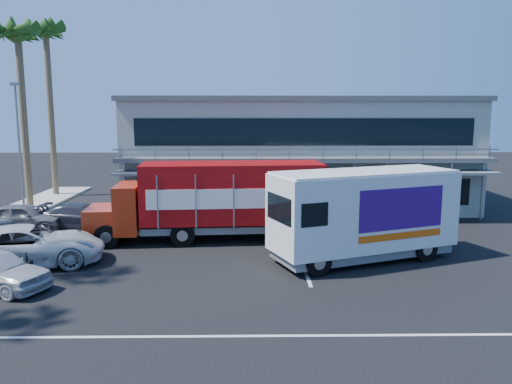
{
  "coord_description": "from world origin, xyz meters",
  "views": [
    {
      "loc": [
        -0.27,
        -19.46,
        6.36
      ],
      "look_at": [
        0.08,
        5.79,
        2.3
      ],
      "focal_mm": 35.0,
      "sensor_mm": 36.0,
      "label": 1
    }
  ],
  "objects": [
    {
      "name": "parked_car_d",
      "position": [
        -9.5,
        7.6,
        0.68
      ],
      "size": [
        4.83,
        2.33,
        1.36
      ],
      "primitive_type": "imported",
      "rotation": [
        0.0,
        0.0,
        1.48
      ],
      "color": "#2D303C",
      "rests_on": "ground"
    },
    {
      "name": "parked_car_e",
      "position": [
        -12.5,
        7.2,
        0.74
      ],
      "size": [
        4.39,
        1.86,
        1.48
      ],
      "primitive_type": "imported",
      "rotation": [
        0.0,
        0.0,
        1.6
      ],
      "color": "slate",
      "rests_on": "ground"
    },
    {
      "name": "red_truck",
      "position": [
        -1.89,
        4.94,
        2.13
      ],
      "size": [
        11.68,
        3.54,
        3.88
      ],
      "rotation": [
        0.0,
        0.0,
        0.07
      ],
      "color": "#A5250D",
      "rests_on": "ground"
    },
    {
      "name": "parked_car_b",
      "position": [
        -10.84,
        1.2,
        0.82
      ],
      "size": [
        5.26,
        3.45,
        1.64
      ],
      "primitive_type": "imported",
      "rotation": [
        0.0,
        0.0,
        1.19
      ],
      "color": "black",
      "rests_on": "ground"
    },
    {
      "name": "palm_e",
      "position": [
        -14.7,
        13.0,
        10.57
      ],
      "size": [
        2.8,
        2.8,
        12.25
      ],
      "color": "brown",
      "rests_on": "ground"
    },
    {
      "name": "white_van",
      "position": [
        4.63,
        1.41,
        2.07
      ],
      "size": [
        8.43,
        5.46,
        3.9
      ],
      "rotation": [
        0.0,
        0.0,
        0.37
      ],
      "color": "silver",
      "rests_on": "ground"
    },
    {
      "name": "parked_car_c",
      "position": [
        -9.5,
        0.8,
        0.85
      ],
      "size": [
        6.67,
        4.35,
        1.71
      ],
      "primitive_type": "imported",
      "rotation": [
        0.0,
        0.0,
        1.84
      ],
      "color": "silver",
      "rests_on": "ground"
    },
    {
      "name": "light_pole_far",
      "position": [
        -14.2,
        11.0,
        4.5
      ],
      "size": [
        0.5,
        0.25,
        8.09
      ],
      "color": "gray",
      "rests_on": "ground"
    },
    {
      "name": "palm_f",
      "position": [
        -15.1,
        18.5,
        11.47
      ],
      "size": [
        2.8,
        2.8,
        13.25
      ],
      "color": "brown",
      "rests_on": "ground"
    },
    {
      "name": "ground",
      "position": [
        0.0,
        0.0,
        0.0
      ],
      "size": [
        120.0,
        120.0,
        0.0
      ],
      "primitive_type": "plane",
      "color": "black",
      "rests_on": "ground"
    },
    {
      "name": "building",
      "position": [
        3.0,
        14.94,
        3.66
      ],
      "size": [
        22.4,
        12.0,
        7.3
      ],
      "color": "gray",
      "rests_on": "ground"
    }
  ]
}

